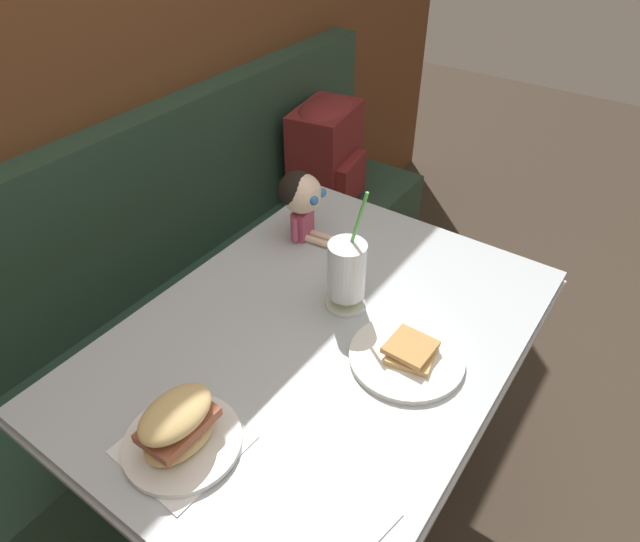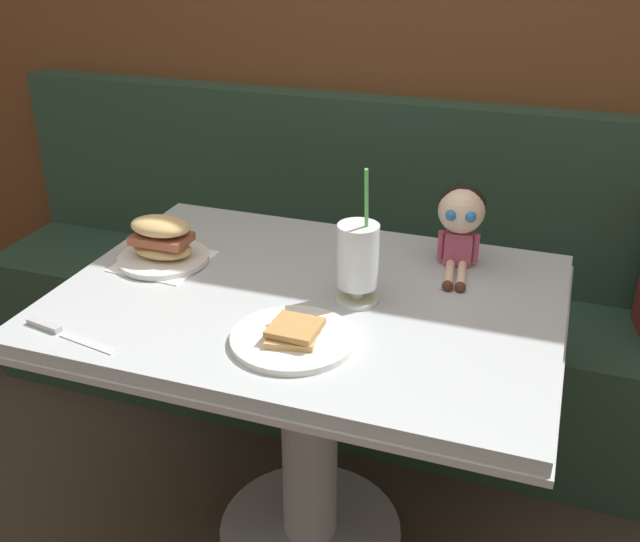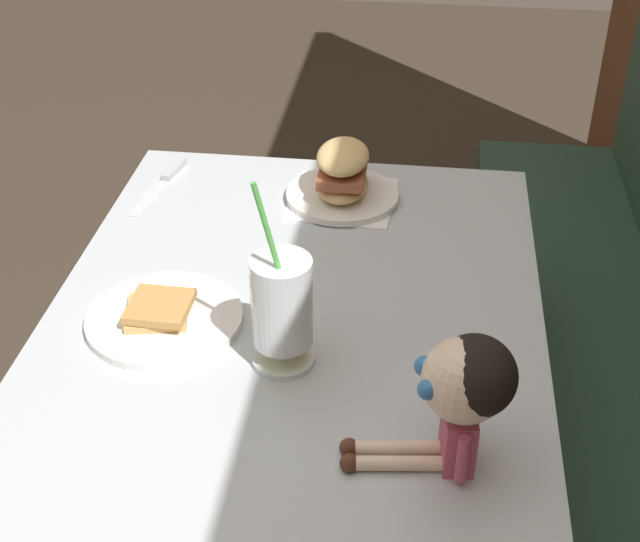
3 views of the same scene
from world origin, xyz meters
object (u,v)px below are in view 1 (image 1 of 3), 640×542
object	(u,v)px
milkshake_glass	(347,273)
backpack	(327,150)
toast_plate	(407,356)
sandwich_plate	(180,430)
seated_doll	(302,197)

from	to	relation	value
milkshake_glass	backpack	distance (m)	1.01
toast_plate	sandwich_plate	bearing A→B (deg)	150.80
toast_plate	backpack	distance (m)	1.18
backpack	toast_plate	bearing A→B (deg)	-137.05
sandwich_plate	seated_doll	bearing A→B (deg)	18.17
milkshake_glass	sandwich_plate	bearing A→B (deg)	175.91
seated_doll	backpack	xyz separation A→B (m)	(0.62, 0.34, -0.21)
milkshake_glass	seated_doll	world-z (taller)	milkshake_glass
sandwich_plate	seated_doll	world-z (taller)	seated_doll
sandwich_plate	backpack	world-z (taller)	sandwich_plate
toast_plate	sandwich_plate	distance (m)	0.49
milkshake_glass	sandwich_plate	xyz separation A→B (m)	(-0.50, 0.04, -0.05)
milkshake_glass	backpack	bearing A→B (deg)	37.06
toast_plate	seated_doll	world-z (taller)	seated_doll
sandwich_plate	backpack	xyz separation A→B (m)	(1.29, 0.56, -0.13)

